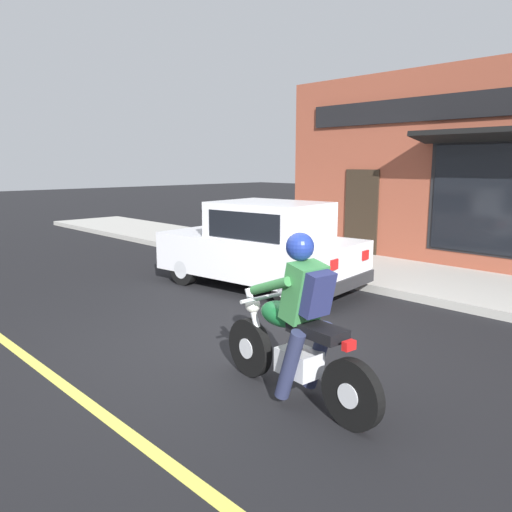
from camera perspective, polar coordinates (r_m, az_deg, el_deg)
The scene contains 5 objects.
ground_plane at distance 6.16m, azimuth -3.80°, elevation -10.72°, with size 80.00×80.00×0.00m, color black.
sidewalk_curb at distance 11.58m, azimuth 5.35°, elevation -0.29°, with size 2.60×22.00×0.14m, color #ADAAA3.
storefront_building at distance 10.97m, azimuth 24.39°, elevation 8.94°, with size 1.25×9.36×4.20m.
motorcycle_with_rider at distance 4.74m, azimuth 4.75°, elevation -8.65°, with size 0.60×2.02×1.62m.
car_hatchback at distance 8.97m, azimuth 0.61°, elevation 1.11°, with size 2.08×3.95×1.57m.
Camera 1 is at (-3.69, -4.40, 2.23)m, focal length 35.00 mm.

